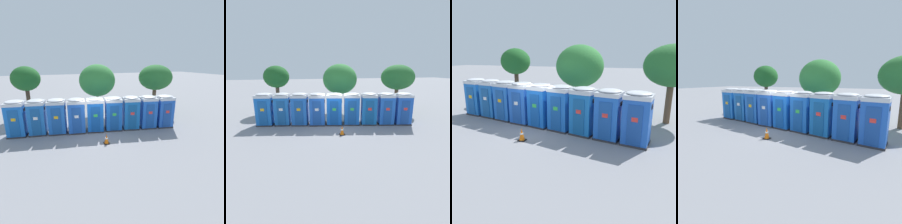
# 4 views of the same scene
# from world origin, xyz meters

# --- Properties ---
(ground_plane) EXTENTS (120.00, 120.00, 0.00)m
(ground_plane) POSITION_xyz_m (0.00, 0.00, 0.00)
(ground_plane) COLOR gray
(portapotty_0) EXTENTS (1.42, 1.38, 2.54)m
(portapotty_0) POSITION_xyz_m (-5.29, 1.38, 1.28)
(portapotty_0) COLOR #2D2D33
(portapotty_0) RESTS_ON ground
(portapotty_1) EXTENTS (1.33, 1.37, 2.54)m
(portapotty_1) POSITION_xyz_m (-3.93, 1.19, 1.28)
(portapotty_1) COLOR #2D2D33
(portapotty_1) RESTS_ON ground
(portapotty_2) EXTENTS (1.43, 1.41, 2.54)m
(portapotty_2) POSITION_xyz_m (-2.60, 0.91, 1.28)
(portapotty_2) COLOR #2D2D33
(portapotty_2) RESTS_ON ground
(portapotty_3) EXTENTS (1.40, 1.38, 2.54)m
(portapotty_3) POSITION_xyz_m (-1.27, 0.60, 1.28)
(portapotty_3) COLOR #2D2D33
(portapotty_3) RESTS_ON ground
(portapotty_4) EXTENTS (1.44, 1.44, 2.54)m
(portapotty_4) POSITION_xyz_m (0.07, 0.37, 1.28)
(portapotty_4) COLOR #2D2D33
(portapotty_4) RESTS_ON ground
(portapotty_5) EXTENTS (1.44, 1.43, 2.54)m
(portapotty_5) POSITION_xyz_m (1.42, 0.16, 1.28)
(portapotty_5) COLOR #2D2D33
(portapotty_5) RESTS_ON ground
(portapotty_6) EXTENTS (1.44, 1.43, 2.54)m
(portapotty_6) POSITION_xyz_m (2.76, -0.10, 1.28)
(portapotty_6) COLOR #2D2D33
(portapotty_6) RESTS_ON ground
(portapotty_7) EXTENTS (1.40, 1.39, 2.54)m
(portapotty_7) POSITION_xyz_m (4.10, -0.37, 1.28)
(portapotty_7) COLOR #2D2D33
(portapotty_7) RESTS_ON ground
(portapotty_8) EXTENTS (1.42, 1.39, 2.54)m
(portapotty_8) POSITION_xyz_m (5.44, -0.62, 1.28)
(portapotty_8) COLOR #2D2D33
(portapotty_8) RESTS_ON ground
(street_tree_0) EXTENTS (3.30, 3.30, 4.73)m
(street_tree_0) POSITION_xyz_m (7.16, 3.41, 3.46)
(street_tree_0) COLOR brown
(street_tree_0) RESTS_ON ground
(street_tree_1) EXTENTS (2.50, 2.50, 4.64)m
(street_tree_1) POSITION_xyz_m (-4.79, 5.88, 3.49)
(street_tree_1) COLOR #4C3826
(street_tree_1) RESTS_ON ground
(street_tree_2) EXTENTS (3.34, 3.34, 4.79)m
(street_tree_2) POSITION_xyz_m (1.36, 4.19, 3.32)
(street_tree_2) COLOR brown
(street_tree_2) RESTS_ON ground
(traffic_cone) EXTENTS (0.36, 0.36, 0.64)m
(traffic_cone) POSITION_xyz_m (0.13, -2.03, 0.31)
(traffic_cone) COLOR black
(traffic_cone) RESTS_ON ground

